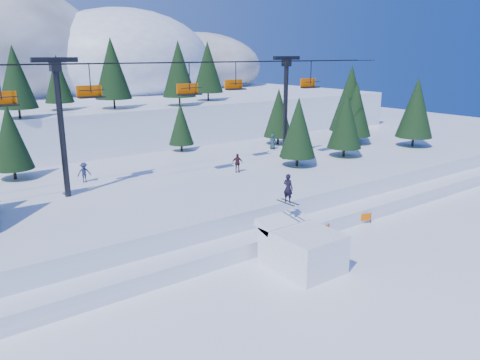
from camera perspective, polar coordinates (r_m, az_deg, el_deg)
ground at (r=28.59m, az=9.93°, el=-12.20°), size 160.00×160.00×0.00m
mid_shelf at (r=41.59m, az=-8.14°, el=-1.43°), size 70.00×22.00×2.50m
berm at (r=33.80m, az=0.10°, el=-6.49°), size 70.00×6.00×1.10m
jump_kicker at (r=29.71m, az=7.47°, el=-8.12°), size 3.61×4.93×5.75m
chairlift at (r=40.46m, az=-7.65°, el=9.79°), size 46.00×3.21×10.28m
conifer_stand at (r=42.17m, az=-4.63°, el=6.90°), size 63.67×17.51×10.15m
distant_skiers at (r=40.13m, az=-11.72°, el=0.94°), size 33.19×10.20×1.83m
banner_near at (r=34.65m, az=8.79°, el=-6.14°), size 2.75×0.83×0.90m
banner_far at (r=37.84m, az=13.82°, el=-4.56°), size 2.68×1.06×0.90m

